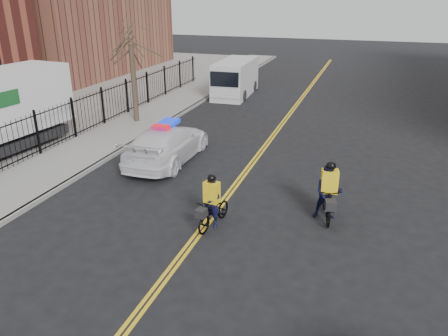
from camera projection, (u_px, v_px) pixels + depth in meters
ground at (197, 235)px, 12.97m from camera, size 120.00×120.00×0.00m
center_line_left at (261, 149)px, 20.01m from camera, size 0.10×60.00×0.01m
center_line_right at (264, 150)px, 19.97m from camera, size 0.10×60.00×0.01m
sidewalk at (119, 132)px, 22.19m from camera, size 3.00×60.00×0.15m
curb at (146, 135)px, 21.74m from camera, size 0.20×60.00×0.15m
iron_fence at (92, 112)px, 22.29m from camera, size 0.12×28.00×2.00m
street_tree at (132, 58)px, 22.68m from camera, size 3.20×3.20×4.80m
police_cruiser at (167, 143)px, 18.39m from camera, size 2.26×5.37×1.71m
cargo_van at (235, 79)px, 30.05m from camera, size 2.40×5.73×2.36m
cyclist_near at (212, 208)px, 13.30m from camera, size 0.92×1.82×1.71m
cyclist_far at (328, 196)px, 13.67m from camera, size 0.99×1.98×1.94m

